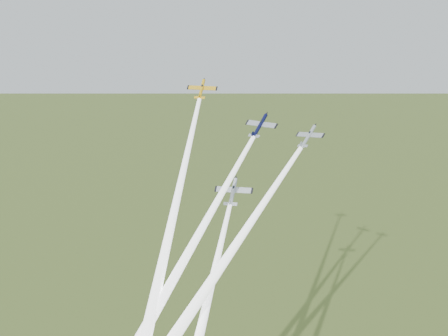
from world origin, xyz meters
TOP-DOWN VIEW (x-y plane):
  - plane_yellow at (-14.02, 6.27)m, footprint 9.19×8.57m
  - smoke_trail_yellow at (-3.82, -21.56)m, footprint 21.97×53.88m
  - plane_navy at (4.33, 2.26)m, footprint 8.99×7.81m
  - smoke_trail_navy at (1.29, -24.44)m, footprint 8.46×50.85m
  - plane_silver_right at (16.39, 1.66)m, footprint 8.49×8.23m
  - smoke_trail_silver_right at (9.44, -21.39)m, footprint 15.69×44.11m
  - plane_silver_low at (1.79, -5.09)m, footprint 10.56×9.37m
  - smoke_trail_silver_low at (8.11, -27.93)m, footprint 14.51×43.64m

SIDE VIEW (x-z plane):
  - smoke_trail_silver_low at x=8.11m, z-range 44.52..85.46m
  - smoke_trail_navy at x=1.29m, z-range 52.72..99.44m
  - smoke_trail_silver_right at x=9.44m, z-range 56.78..98.38m
  - smoke_trail_yellow at x=-3.82m, z-range 54.32..106.07m
  - plane_silver_low at x=1.79m, z-range 83.02..90.19m
  - plane_silver_right at x=16.39m, z-range 96.25..102.81m
  - plane_navy at x=4.33m, z-range 97.34..103.82m
  - plane_yellow at x=-14.02m, z-range 104.19..110.25m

